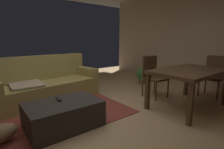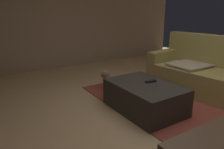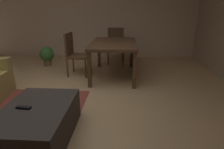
# 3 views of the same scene
# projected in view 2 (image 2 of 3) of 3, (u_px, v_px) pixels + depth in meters

# --- Properties ---
(floor) EXTENTS (8.41, 8.41, 0.00)m
(floor) POSITION_uv_depth(u_px,v_px,m) (172.00, 125.00, 2.65)
(floor) COLOR tan
(wall_left) EXTENTS (0.12, 6.64, 2.78)m
(wall_left) POSITION_uv_depth(u_px,v_px,m) (63.00, 9.00, 5.07)
(wall_left) COLOR #9E846B
(wall_left) RESTS_ON ground
(area_rug) EXTENTS (2.60, 2.00, 0.01)m
(area_rug) POSITION_uv_depth(u_px,v_px,m) (176.00, 100.00, 3.38)
(area_rug) COLOR brown
(area_rug) RESTS_ON ground
(couch) EXTENTS (2.24, 1.11, 0.95)m
(couch) POSITION_uv_depth(u_px,v_px,m) (216.00, 75.00, 3.51)
(couch) COLOR #9E8E4C
(couch) RESTS_ON ground
(ottoman_coffee_table) EXTENTS (1.05, 0.72, 0.39)m
(ottoman_coffee_table) POSITION_uv_depth(u_px,v_px,m) (145.00, 97.00, 2.99)
(ottoman_coffee_table) COLOR #2D2826
(ottoman_coffee_table) RESTS_ON ground
(tv_remote) EXTENTS (0.07, 0.17, 0.02)m
(tv_remote) POSITION_uv_depth(u_px,v_px,m) (151.00, 81.00, 3.00)
(tv_remote) COLOR black
(tv_remote) RESTS_ON ottoman_coffee_table
(small_dog) EXTENTS (0.51, 0.30, 0.32)m
(small_dog) POSITION_uv_depth(u_px,v_px,m) (112.00, 81.00, 3.69)
(small_dog) COLOR #8C6B4C
(small_dog) RESTS_ON ground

